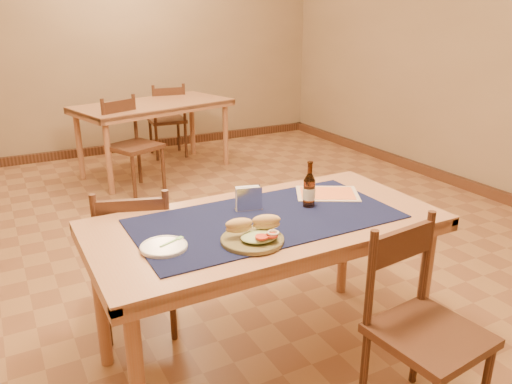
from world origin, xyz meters
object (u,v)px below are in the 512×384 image
main_table (266,235)px  beer_bottle (309,190)px  chair_main_far (137,256)px  back_table (154,111)px  sandwich_plate (254,235)px  napkin_holder (249,199)px  chair_main_near (422,326)px

main_table → beer_bottle: 0.31m
chair_main_far → beer_bottle: (0.73, -0.49, 0.40)m
back_table → chair_main_far: bearing=-109.3°
chair_main_far → back_table: bearing=70.7°
main_table → sandwich_plate: sandwich_plate is taller
main_table → sandwich_plate: size_ratio=6.04×
napkin_holder → chair_main_far: bearing=138.9°
back_table → chair_main_near: chair_main_near is taller
chair_main_far → chair_main_near: (0.84, -1.16, 0.01)m
main_table → chair_main_far: size_ratio=1.90×
sandwich_plate → beer_bottle: bearing=28.0°
chair_main_near → beer_bottle: 0.79m
chair_main_near → napkin_holder: napkin_holder is taller
sandwich_plate → napkin_holder: 0.35m
sandwich_plate → chair_main_far: bearing=113.6°
chair_main_far → sandwich_plate: bearing=-66.4°
sandwich_plate → napkin_holder: napkin_holder is taller
sandwich_plate → napkin_holder: bearing=66.2°
chair_main_far → chair_main_near: 1.44m
sandwich_plate → beer_bottle: beer_bottle is taller
chair_main_near → sandwich_plate: bearing=139.7°
sandwich_plate → beer_bottle: (0.42, 0.22, 0.06)m
back_table → chair_main_near: 3.91m
back_table → chair_main_far: (-0.96, -2.74, -0.23)m
sandwich_plate → chair_main_near: bearing=-40.3°
back_table → sandwich_plate: (-0.65, -3.45, 0.12)m
chair_main_near → main_table: bearing=119.7°
main_table → back_table: 3.30m
main_table → beer_bottle: bearing=7.2°
chair_main_far → beer_bottle: beer_bottle is taller
back_table → sandwich_plate: sandwich_plate is taller
main_table → sandwich_plate: (-0.16, -0.19, 0.12)m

